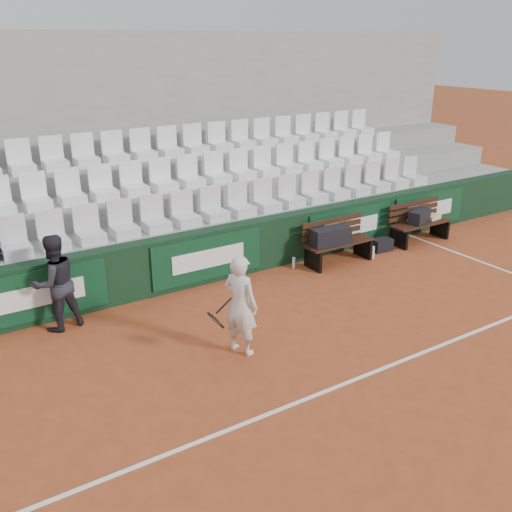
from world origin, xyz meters
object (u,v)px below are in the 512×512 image
at_px(water_bottle_near, 294,263).
at_px(sports_bag_ground, 382,245).
at_px(bench_left, 339,252).
at_px(water_bottle_far, 373,252).
at_px(tennis_player, 240,305).
at_px(ball_kid, 55,283).
at_px(sports_bag_left, 330,236).
at_px(bench_right, 420,232).
at_px(sports_bag_right, 420,216).

bearing_deg(water_bottle_near, sports_bag_ground, -5.66).
height_order(bench_left, water_bottle_far, bench_left).
distance_m(tennis_player, ball_kid, 2.94).
bearing_deg(tennis_player, water_bottle_near, 40.89).
xyz_separation_m(bench_left, sports_bag_ground, (1.24, 0.04, -0.09)).
height_order(sports_bag_left, tennis_player, tennis_player).
relative_size(bench_right, tennis_player, 1.00).
distance_m(bench_right, tennis_player, 6.15).
bearing_deg(sports_bag_right, tennis_player, -161.09).
bearing_deg(water_bottle_near, sports_bag_left, -22.18).
relative_size(sports_bag_right, ball_kid, 0.39).
height_order(bench_left, sports_bag_ground, bench_left).
relative_size(water_bottle_far, ball_kid, 0.17).
height_order(sports_bag_left, water_bottle_near, sports_bag_left).
relative_size(bench_left, ball_kid, 0.98).
height_order(sports_bag_ground, ball_kid, ball_kid).
xyz_separation_m(bench_left, water_bottle_near, (-0.93, 0.26, -0.11)).
height_order(bench_left, bench_right, same).
xyz_separation_m(bench_left, tennis_player, (-3.46, -1.94, 0.52)).
height_order(water_bottle_far, tennis_player, tennis_player).
distance_m(sports_bag_ground, water_bottle_far, 0.55).
bearing_deg(tennis_player, water_bottle_far, 22.45).
bearing_deg(bench_left, tennis_player, -150.80).
xyz_separation_m(tennis_player, ball_kid, (-2.02, 2.14, 0.02)).
bearing_deg(sports_bag_left, ball_kid, 177.52).
xyz_separation_m(sports_bag_left, tennis_player, (-3.21, -1.92, 0.13)).
bearing_deg(water_bottle_near, tennis_player, -139.11).
distance_m(sports_bag_right, tennis_player, 6.12).
xyz_separation_m(bench_right, ball_kid, (-7.83, 0.19, 0.54)).
height_order(sports_bag_ground, water_bottle_far, water_bottle_far).
xyz_separation_m(bench_right, water_bottle_near, (-3.28, 0.24, -0.11)).
bearing_deg(water_bottle_far, sports_bag_ground, 26.20).
xyz_separation_m(sports_bag_ground, water_bottle_near, (-2.16, 0.21, -0.02)).
relative_size(bench_left, water_bottle_far, 5.67).
bearing_deg(water_bottle_near, bench_right, -4.26).
xyz_separation_m(sports_bag_right, ball_kid, (-7.80, 0.16, 0.18)).
distance_m(sports_bag_ground, tennis_player, 5.13).
bearing_deg(water_bottle_near, ball_kid, -179.37).
distance_m(bench_right, sports_bag_right, 0.36).
relative_size(sports_bag_right, water_bottle_near, 2.68).
bearing_deg(sports_bag_left, bench_left, 3.85).
xyz_separation_m(sports_bag_right, water_bottle_near, (-3.25, 0.21, -0.48)).
height_order(bench_left, ball_kid, ball_kid).
relative_size(sports_bag_left, tennis_player, 0.52).
distance_m(sports_bag_left, sports_bag_ground, 1.57).
xyz_separation_m(bench_left, bench_right, (2.35, 0.02, 0.00)).
distance_m(water_bottle_far, ball_kid, 6.27).
bearing_deg(water_bottle_far, bench_right, 7.52).
height_order(sports_bag_left, ball_kid, ball_kid).
bearing_deg(sports_bag_ground, tennis_player, -157.15).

